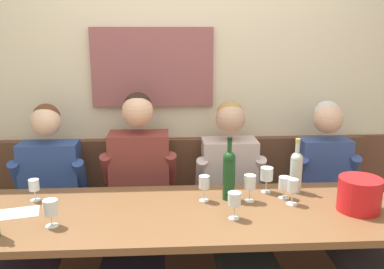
% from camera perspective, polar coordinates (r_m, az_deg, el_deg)
% --- Properties ---
extents(room_wall_back, '(6.80, 0.12, 2.80)m').
position_cam_1_polar(room_wall_back, '(3.18, -1.25, 7.82)').
color(room_wall_back, beige).
rests_on(room_wall_back, ground).
extents(wood_wainscot_panel, '(6.80, 0.03, 0.94)m').
position_cam_1_polar(wood_wainscot_panel, '(3.36, -1.07, -8.24)').
color(wood_wainscot_panel, brown).
rests_on(wood_wainscot_panel, ground).
extents(wall_bench, '(2.76, 0.42, 0.94)m').
position_cam_1_polar(wall_bench, '(3.25, -0.90, -12.76)').
color(wall_bench, brown).
rests_on(wall_bench, ground).
extents(dining_table, '(2.46, 0.80, 0.75)m').
position_cam_1_polar(dining_table, '(2.46, -0.21, -11.87)').
color(dining_table, brown).
rests_on(dining_table, ground).
extents(person_left_seat, '(0.51, 1.25, 1.25)m').
position_cam_1_polar(person_left_seat, '(2.89, -20.08, -10.21)').
color(person_left_seat, '#2A273E').
rests_on(person_left_seat, ground).
extents(person_center_left_seat, '(0.52, 1.26, 1.33)m').
position_cam_1_polar(person_center_left_seat, '(2.80, -7.38, -9.19)').
color(person_center_left_seat, '#232438').
rests_on(person_center_left_seat, ground).
extents(person_right_seat, '(0.49, 1.26, 1.26)m').
position_cam_1_polar(person_right_seat, '(2.82, 5.95, -9.56)').
color(person_right_seat, '#2A3631').
rests_on(person_right_seat, ground).
extents(person_center_right_seat, '(0.46, 1.25, 1.25)m').
position_cam_1_polar(person_center_right_seat, '(2.99, 19.47, -9.00)').
color(person_center_right_seat, '#25333C').
rests_on(person_center_right_seat, ground).
extents(ice_bucket, '(0.24, 0.24, 0.19)m').
position_cam_1_polar(ice_bucket, '(2.58, 21.61, -7.50)').
color(ice_bucket, red).
rests_on(ice_bucket, dining_table).
extents(wine_bottle_amber_mid, '(0.08, 0.08, 0.34)m').
position_cam_1_polar(wine_bottle_amber_mid, '(2.72, 13.83, -4.69)').
color(wine_bottle_amber_mid, '#B8C6BA').
rests_on(wine_bottle_amber_mid, dining_table).
extents(wine_bottle_clear_water, '(0.07, 0.07, 0.39)m').
position_cam_1_polar(wine_bottle_clear_water, '(2.54, 5.00, -5.21)').
color(wine_bottle_clear_water, '#18421E').
rests_on(wine_bottle_clear_water, dining_table).
extents(wine_glass_mid_left, '(0.07, 0.07, 0.15)m').
position_cam_1_polar(wine_glass_mid_left, '(2.30, 5.72, -8.79)').
color(wine_glass_mid_left, silver).
rests_on(wine_glass_mid_left, dining_table).
extents(wine_glass_near_bucket, '(0.07, 0.07, 0.16)m').
position_cam_1_polar(wine_glass_near_bucket, '(2.53, 7.80, -6.43)').
color(wine_glass_near_bucket, silver).
rests_on(wine_glass_near_bucket, dining_table).
extents(wine_glass_mid_right, '(0.07, 0.07, 0.15)m').
position_cam_1_polar(wine_glass_mid_right, '(2.54, 13.40, -6.88)').
color(wine_glass_mid_right, silver).
rests_on(wine_glass_mid_right, dining_table).
extents(wine_glass_by_bottle, '(0.08, 0.08, 0.16)m').
position_cam_1_polar(wine_glass_by_bottle, '(2.68, 10.01, -5.31)').
color(wine_glass_by_bottle, silver).
rests_on(wine_glass_by_bottle, dining_table).
extents(wine_glass_center_front, '(0.06, 0.06, 0.16)m').
position_cam_1_polar(wine_glass_center_front, '(2.52, 1.65, -6.54)').
color(wine_glass_center_front, silver).
rests_on(wine_glass_center_front, dining_table).
extents(wine_glass_right_end, '(0.06, 0.06, 0.13)m').
position_cam_1_polar(wine_glass_right_end, '(2.70, -20.47, -6.54)').
color(wine_glass_right_end, silver).
rests_on(wine_glass_right_end, dining_table).
extents(wine_glass_left_end, '(0.07, 0.07, 0.13)m').
position_cam_1_polar(wine_glass_left_end, '(2.62, 12.35, -6.44)').
color(wine_glass_left_end, silver).
rests_on(wine_glass_left_end, dining_table).
extents(wine_glass_center_rear, '(0.08, 0.08, 0.15)m').
position_cam_1_polar(wine_glass_center_rear, '(2.33, -18.49, -9.48)').
color(wine_glass_center_rear, silver).
rests_on(wine_glass_center_rear, dining_table).
extents(tasting_sheet_left_guest, '(0.24, 0.20, 0.00)m').
position_cam_1_polar(tasting_sheet_left_guest, '(2.59, -22.23, -9.72)').
color(tasting_sheet_left_guest, white).
rests_on(tasting_sheet_left_guest, dining_table).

